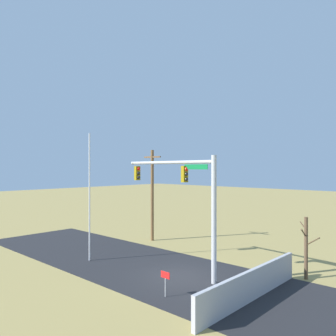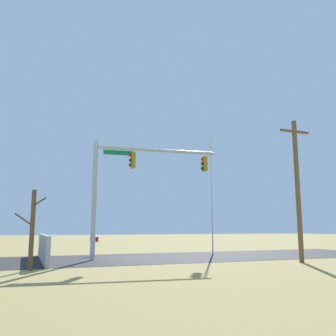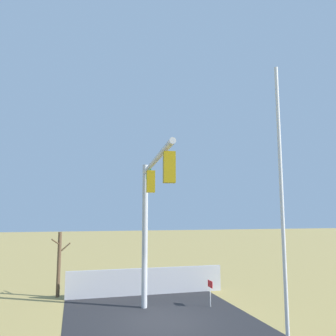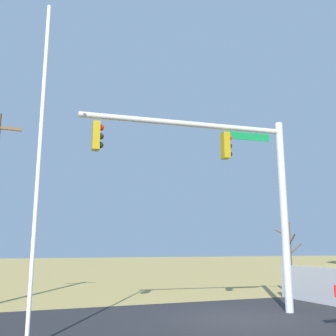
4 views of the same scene
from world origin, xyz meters
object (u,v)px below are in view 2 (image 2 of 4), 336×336
Objects in this scene: utility_pole at (298,187)px; signal_mast at (129,176)px; flagpole at (212,193)px; bare_tree at (32,228)px; open_sign at (94,242)px.

signal_mast is at bearing -32.32° from utility_pole.
flagpole is 1.10× the size of utility_pole.
open_sign is (-3.99, -7.21, -0.88)m from bare_tree.
signal_mast is 5.33m from open_sign.
utility_pole is at bearing 100.90° from flagpole.
flagpole is 6.99× the size of open_sign.
open_sign is (8.06, -1.18, -3.36)m from flagpole.
utility_pole is 13.70m from bare_tree.
signal_mast is 0.98× the size of utility_pole.
signal_mast is 7.29m from bare_tree.
utility_pole is (-8.10, 5.12, -0.82)m from signal_mast.
open_sign is at bearing -118.97° from bare_tree.
bare_tree is 2.84× the size of open_sign.
signal_mast is at bearing 112.27° from open_sign.
bare_tree is (5.35, 3.89, -3.05)m from signal_mast.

